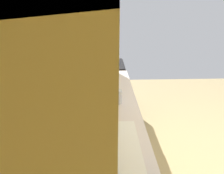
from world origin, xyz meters
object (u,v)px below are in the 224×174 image
(oven_range, at_px, (106,89))
(microwave, at_px, (106,165))
(kettle, at_px, (116,96))
(bowl, at_px, (113,75))

(oven_range, relative_size, microwave, 2.18)
(oven_range, xyz_separation_m, kettle, (-1.42, -0.10, 0.52))
(oven_range, distance_m, microwave, 2.55)
(oven_range, xyz_separation_m, bowl, (-0.63, -0.10, 0.47))
(microwave, bearing_deg, bowl, -3.68)
(bowl, bearing_deg, microwave, 176.32)
(microwave, bearing_deg, kettle, -6.41)
(microwave, xyz_separation_m, kettle, (1.06, -0.12, -0.06))
(kettle, bearing_deg, oven_range, 4.01)
(bowl, height_order, kettle, kettle)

